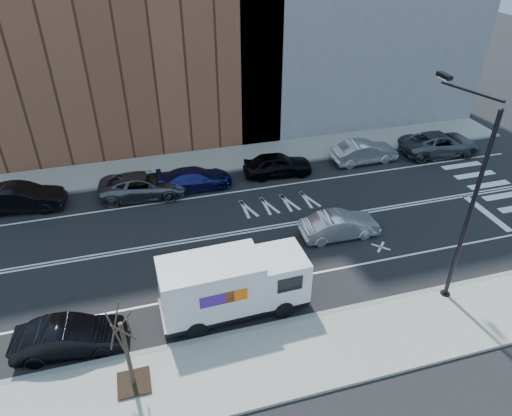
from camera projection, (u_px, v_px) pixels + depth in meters
ground at (255, 230)px, 25.36m from camera, size 120.00×120.00×0.00m
sidewalk_near at (314, 352)px, 18.21m from camera, size 44.00×3.60×0.15m
sidewalk_far at (221, 160)px, 32.43m from camera, size 44.00×3.60×0.15m
curb_near at (298, 319)px, 19.66m from camera, size 44.00×0.25×0.17m
curb_far at (227, 171)px, 30.97m from camera, size 44.00×0.25×0.17m
crosswalk at (496, 190)px, 29.01m from camera, size 3.00×14.00×0.01m
road_markings at (255, 230)px, 25.36m from camera, size 40.00×8.60×0.01m
streetlight at (465, 197)px, 18.61m from camera, size 0.44×4.02×9.34m
street_tree at (129, 361)px, 16.19m from camera, size 1.20×1.20×3.75m
fedex_van at (233, 284)px, 19.43m from camera, size 6.45×2.43×2.92m
far_parked_b at (21, 198)px, 26.70m from camera, size 4.98×2.24×1.58m
far_parked_c at (144, 185)px, 28.06m from camera, size 5.55×2.96×1.48m
far_parked_d at (195, 179)px, 28.88m from camera, size 4.70×1.96×1.36m
far_parked_e at (278, 164)px, 30.31m from camera, size 4.67×2.16×1.55m
far_parked_f at (364, 152)px, 31.90m from camera, size 4.69×1.73×1.54m
far_parked_g at (440, 144)px, 33.00m from camera, size 5.94×3.14×1.59m
driving_sedan at (340, 225)px, 24.51m from camera, size 4.29×1.55×1.41m
near_parked_rear_a at (70, 337)px, 18.03m from camera, size 4.44×1.87×1.43m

